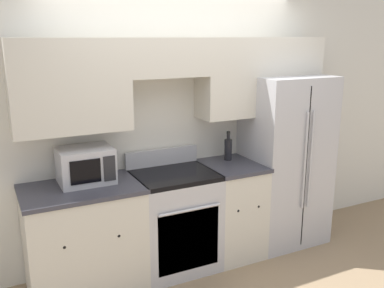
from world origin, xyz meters
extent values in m
plane|color=#937A5B|center=(0.00, 0.00, 0.00)|extent=(12.00, 12.00, 0.00)
cube|color=silver|center=(0.00, 0.66, 1.30)|extent=(8.00, 0.06, 2.60)
cube|color=beige|center=(-1.02, 0.46, 1.75)|extent=(0.95, 0.33, 0.76)
cube|color=beige|center=(-0.18, 0.46, 1.96)|extent=(0.73, 0.33, 0.34)
cube|color=beige|center=(0.84, 0.46, 1.75)|extent=(1.32, 0.33, 0.76)
cube|color=beige|center=(-1.02, 0.31, 0.45)|extent=(0.95, 0.62, 0.90)
cube|color=#383842|center=(-1.02, 0.31, 0.91)|extent=(0.97, 0.64, 0.03)
sphere|color=black|center=(-1.24, 0.00, 0.58)|extent=(0.03, 0.03, 0.03)
sphere|color=black|center=(-0.81, 0.00, 0.58)|extent=(0.03, 0.03, 0.03)
cube|color=beige|center=(0.43, 0.31, 0.45)|extent=(0.50, 0.62, 0.90)
cube|color=#383842|center=(0.43, 0.31, 0.91)|extent=(0.53, 0.64, 0.03)
sphere|color=black|center=(0.32, 0.00, 0.58)|extent=(0.03, 0.03, 0.03)
sphere|color=black|center=(0.55, 0.00, 0.58)|extent=(0.03, 0.03, 0.03)
cube|color=#B7B7BC|center=(-0.18, 0.31, 0.45)|extent=(0.73, 0.62, 0.89)
cube|color=black|center=(-0.18, 0.01, 0.40)|extent=(0.58, 0.01, 0.57)
cube|color=black|center=(-0.18, 0.31, 0.91)|extent=(0.73, 0.62, 0.04)
cube|color=#B7B7BC|center=(-0.18, 0.59, 1.01)|extent=(0.73, 0.04, 0.16)
cylinder|color=silver|center=(-0.18, -0.02, 0.70)|extent=(0.58, 0.02, 0.02)
cube|color=#B7B7BC|center=(1.09, 0.37, 0.88)|extent=(0.81, 0.74, 1.76)
cube|color=black|center=(1.09, 0.00, 0.88)|extent=(0.01, 0.01, 1.61)
cylinder|color=#B7B7BC|center=(1.06, -0.02, 0.97)|extent=(0.02, 0.02, 0.97)
cylinder|color=#B7B7BC|center=(1.13, -0.02, 0.97)|extent=(0.02, 0.02, 0.97)
cube|color=#B7B7BC|center=(-0.95, 0.41, 1.08)|extent=(0.45, 0.35, 0.30)
cube|color=black|center=(-0.99, 0.23, 1.08)|extent=(0.25, 0.01, 0.20)
cube|color=#262628|center=(-0.80, 0.23, 1.08)|extent=(0.10, 0.01, 0.21)
cylinder|color=black|center=(0.47, 0.45, 1.04)|extent=(0.08, 0.08, 0.21)
cylinder|color=black|center=(0.47, 0.45, 1.17)|extent=(0.03, 0.03, 0.06)
cylinder|color=black|center=(0.47, 0.45, 1.21)|extent=(0.04, 0.04, 0.02)
camera|label=1|loc=(-1.69, -3.06, 2.14)|focal=40.00mm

